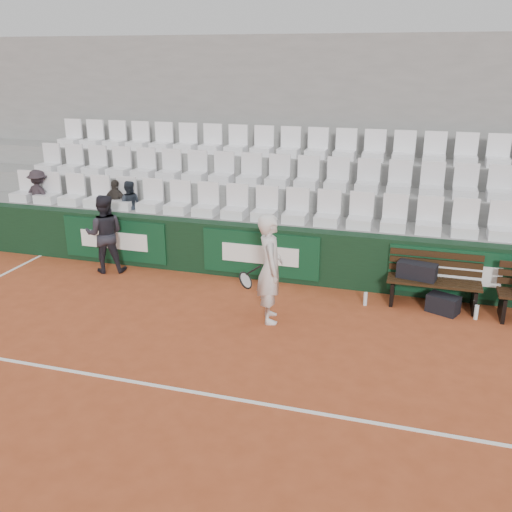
{
  "coord_description": "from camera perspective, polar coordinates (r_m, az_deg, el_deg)",
  "views": [
    {
      "loc": [
        2.54,
        -5.64,
        3.95
      ],
      "look_at": [
        0.14,
        2.4,
        1.0
      ],
      "focal_mm": 40.0,
      "sensor_mm": 36.0,
      "label": 1
    }
  ],
  "objects": [
    {
      "name": "grandstand_tier_front",
      "position": [
        11.13,
        2.57,
        1.28
      ],
      "size": [
        18.0,
        0.95,
        1.0
      ],
      "primitive_type": "cube",
      "color": "gray",
      "rests_on": "ground"
    },
    {
      "name": "spectator_b",
      "position": [
        12.05,
        -13.93,
        7.13
      ],
      "size": [
        0.63,
        0.33,
        1.03
      ],
      "primitive_type": "imported",
      "rotation": [
        0.0,
        0.0,
        3.01
      ],
      "color": "#2E2924",
      "rests_on": "grandstand_tier_front"
    },
    {
      "name": "seat_row_mid",
      "position": [
        11.54,
        3.61,
        8.41
      ],
      "size": [
        11.9,
        0.44,
        0.63
      ],
      "primitive_type": "cube",
      "color": "silver",
      "rests_on": "grandstand_tier_mid"
    },
    {
      "name": "spectator_c",
      "position": [
        11.91,
        -12.73,
        7.06
      ],
      "size": [
        0.6,
        0.53,
        1.02
      ],
      "primitive_type": "imported",
      "rotation": [
        0.0,
        0.0,
        3.49
      ],
      "color": "#1E242D",
      "rests_on": "grandstand_tier_front"
    },
    {
      "name": "bench_left",
      "position": [
        9.93,
        17.25,
        -3.6
      ],
      "size": [
        1.5,
        0.56,
        0.45
      ],
      "primitive_type": "cube",
      "color": "black",
      "rests_on": "ground"
    },
    {
      "name": "spectator_a",
      "position": [
        13.07,
        -21.08,
        7.56
      ],
      "size": [
        0.79,
        0.53,
        1.13
      ],
      "primitive_type": "imported",
      "rotation": [
        0.0,
        0.0,
        2.98
      ],
      "color": "#292125",
      "rests_on": "grandstand_tier_front"
    },
    {
      "name": "tennis_player",
      "position": [
        8.77,
        1.42,
        -1.26
      ],
      "size": [
        0.8,
        0.73,
        1.73
      ],
      "color": "silver",
      "rests_on": "ground"
    },
    {
      "name": "ball_kid",
      "position": [
        11.22,
        -14.89,
        2.16
      ],
      "size": [
        0.89,
        0.8,
        1.51
      ],
      "primitive_type": "imported",
      "rotation": [
        0.0,
        0.0,
        3.5
      ],
      "color": "black",
      "rests_on": "ground"
    },
    {
      "name": "grandstand_rear_wall",
      "position": [
        13.16,
        5.43,
        11.64
      ],
      "size": [
        18.0,
        0.3,
        4.4
      ],
      "primitive_type": "cube",
      "color": "gray",
      "rests_on": "ground"
    },
    {
      "name": "water_bottle_far",
      "position": [
        9.71,
        21.16,
        -5.27
      ],
      "size": [
        0.07,
        0.07,
        0.24
      ],
      "primitive_type": "cylinder",
      "color": "silver",
      "rests_on": "ground"
    },
    {
      "name": "water_bottle_near",
      "position": [
        9.73,
        10.88,
        -4.23
      ],
      "size": [
        0.06,
        0.06,
        0.23
      ],
      "primitive_type": "cylinder",
      "color": "silver",
      "rests_on": "ground"
    },
    {
      "name": "court_baseline",
      "position": [
        7.34,
        -6.61,
        -13.3
      ],
      "size": [
        18.0,
        0.06,
        0.01
      ],
      "primitive_type": "cube",
      "color": "white",
      "rests_on": "ground"
    },
    {
      "name": "grandstand_tier_back",
      "position": [
        12.79,
        4.69,
        5.73
      ],
      "size": [
        18.0,
        0.95,
        1.9
      ],
      "primitive_type": "cube",
      "color": "gray",
      "rests_on": "ground"
    },
    {
      "name": "ground",
      "position": [
        7.34,
        -6.61,
        -13.33
      ],
      "size": [
        80.0,
        80.0,
        0.0
      ],
      "primitive_type": "plane",
      "color": "#A94926",
      "rests_on": "ground"
    },
    {
      "name": "sports_bag_left",
      "position": [
        9.83,
        15.8,
        -1.43
      ],
      "size": [
        0.67,
        0.4,
        0.27
      ],
      "primitive_type": "cube",
      "rotation": [
        0.0,
        0.0,
        -0.21
      ],
      "color": "black",
      "rests_on": "bench_left"
    },
    {
      "name": "back_barrier",
      "position": [
        10.53,
        2.08,
        0.23
      ],
      "size": [
        18.0,
        0.34,
        1.0
      ],
      "color": "black",
      "rests_on": "ground"
    },
    {
      "name": "grandstand_tier_mid",
      "position": [
        11.95,
        3.7,
        3.66
      ],
      "size": [
        18.0,
        0.95,
        1.45
      ],
      "primitive_type": "cube",
      "color": "gray",
      "rests_on": "ground"
    },
    {
      "name": "seat_row_back",
      "position": [
        12.38,
        4.68,
        11.25
      ],
      "size": [
        11.9,
        0.44,
        0.63
      ],
      "primitive_type": "cube",
      "color": "white",
      "rests_on": "grandstand_tier_back"
    },
    {
      "name": "seat_row_front",
      "position": [
        10.74,
        2.4,
        5.14
      ],
      "size": [
        11.9,
        0.44,
        0.63
      ],
      "primitive_type": "cube",
      "color": "silver",
      "rests_on": "grandstand_tier_front"
    },
    {
      "name": "sports_bag_ground",
      "position": [
        9.76,
        18.21,
        -4.58
      ],
      "size": [
        0.57,
        0.47,
        0.3
      ],
      "primitive_type": "cube",
      "rotation": [
        0.0,
        0.0,
        -0.42
      ],
      "color": "black",
      "rests_on": "ground"
    }
  ]
}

